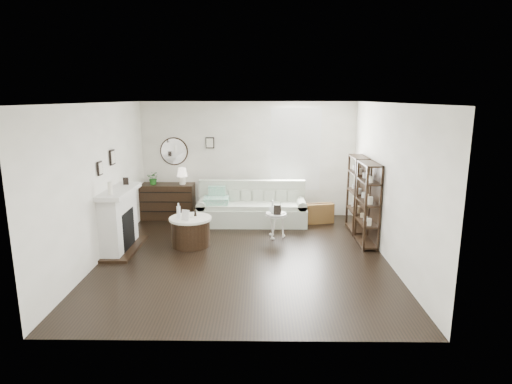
{
  "coord_description": "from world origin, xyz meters",
  "views": [
    {
      "loc": [
        0.3,
        -7.25,
        2.79
      ],
      "look_at": [
        0.2,
        0.8,
        1.0
      ],
      "focal_mm": 30.0,
      "sensor_mm": 36.0,
      "label": 1
    }
  ],
  "objects_px": {
    "drum_table": "(191,231)",
    "sofa": "(252,210)",
    "pedestal_table": "(276,215)",
    "dresser": "(168,201)"
  },
  "relations": [
    {
      "from": "sofa",
      "to": "pedestal_table",
      "type": "relative_size",
      "value": 4.71
    },
    {
      "from": "dresser",
      "to": "drum_table",
      "type": "bearing_deg",
      "value": -66.37
    },
    {
      "from": "dresser",
      "to": "pedestal_table",
      "type": "relative_size",
      "value": 2.38
    },
    {
      "from": "sofa",
      "to": "drum_table",
      "type": "bearing_deg",
      "value": -126.88
    },
    {
      "from": "drum_table",
      "to": "pedestal_table",
      "type": "bearing_deg",
      "value": 16.39
    },
    {
      "from": "sofa",
      "to": "pedestal_table",
      "type": "distance_m",
      "value": 1.16
    },
    {
      "from": "dresser",
      "to": "sofa",
      "type": "bearing_deg",
      "value": -11.29
    },
    {
      "from": "sofa",
      "to": "pedestal_table",
      "type": "xyz_separation_m",
      "value": [
        0.51,
        -1.03,
        0.16
      ]
    },
    {
      "from": "sofa",
      "to": "drum_table",
      "type": "height_order",
      "value": "sofa"
    },
    {
      "from": "drum_table",
      "to": "sofa",
      "type": "bearing_deg",
      "value": 53.12
    }
  ]
}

